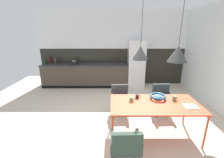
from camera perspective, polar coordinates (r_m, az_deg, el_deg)
ground_plane at (r=3.82m, az=1.31°, el=-17.38°), size 8.53×8.53×0.00m
back_wall_splashback_dark at (r=6.52m, az=0.80°, el=4.74°), size 6.00×0.12×1.48m
back_wall_panel_upper at (r=6.35m, az=0.86°, el=17.89°), size 6.00×0.12×1.48m
kitchen_counter at (r=6.33m, az=-9.71°, el=1.41°), size 3.42×0.63×0.91m
refrigerator_column at (r=6.20m, az=9.04°, el=5.54°), size 0.65×0.60×1.84m
dining_table at (r=3.34m, az=15.61°, el=-9.31°), size 1.82×0.94×0.76m
armchair_head_of_table at (r=4.41m, az=18.18°, el=-5.74°), size 0.51×0.49×0.79m
armchair_facing_counter at (r=2.63m, az=5.31°, el=-22.82°), size 0.50×0.48×0.78m
armchair_by_stool at (r=4.20m, az=3.17°, el=-6.17°), size 0.52×0.50×0.78m
fruit_bowl at (r=3.52m, az=16.75°, el=-6.15°), size 0.35×0.35×0.09m
open_book at (r=3.43m, az=27.18°, el=-9.06°), size 0.26×0.23×0.02m
mug_wide_latte at (r=3.45m, az=9.47°, el=-6.40°), size 0.12×0.08×0.08m
mug_dark_espresso at (r=3.30m, az=7.36°, el=-7.45°), size 0.12×0.08×0.09m
mug_short_terracotta at (r=3.56m, az=22.35°, el=-6.65°), size 0.13×0.08×0.10m
cooking_pot at (r=6.27m, az=-13.68°, el=5.96°), size 0.21×0.21×0.17m
bottle_wine_green at (r=6.80m, az=-21.96°, el=6.49°), size 0.06×0.06×0.29m
bottle_oil_tall at (r=6.53m, az=-20.12°, el=6.27°), size 0.07×0.07×0.31m
bottle_vinegar_dark at (r=6.75m, az=-23.49°, el=6.04°), size 0.07×0.07×0.27m
pendant_lamp_over_table_near at (r=2.89m, az=10.58°, el=9.60°), size 0.29×0.29×1.24m
pendant_lamp_over_table_far at (r=3.19m, az=23.32°, el=8.55°), size 0.38×0.38×1.30m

